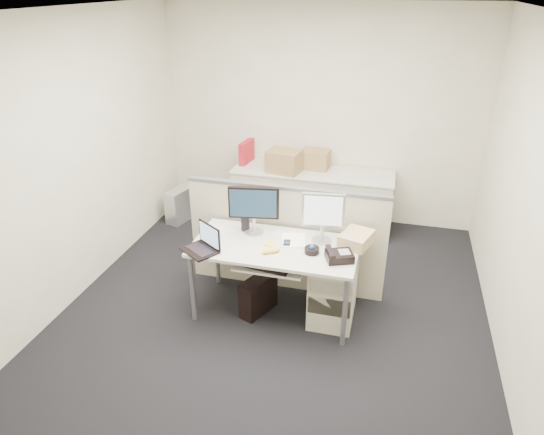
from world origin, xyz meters
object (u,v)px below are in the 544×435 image
(desk, at_px, (275,251))
(laptop, at_px, (199,240))
(monitor_main, at_px, (254,211))
(desk_phone, at_px, (339,256))

(desk, height_order, laptop, laptop)
(monitor_main, relative_size, laptop, 1.52)
(desk, distance_m, desk_phone, 0.62)
(monitor_main, bearing_deg, laptop, -138.50)
(desk, height_order, desk_phone, desk_phone)
(desk, relative_size, laptop, 4.84)
(monitor_main, height_order, laptop, monitor_main)
(desk_phone, bearing_deg, monitor_main, 139.61)
(desk_phone, bearing_deg, desk, 148.11)
(laptop, height_order, desk_phone, laptop)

